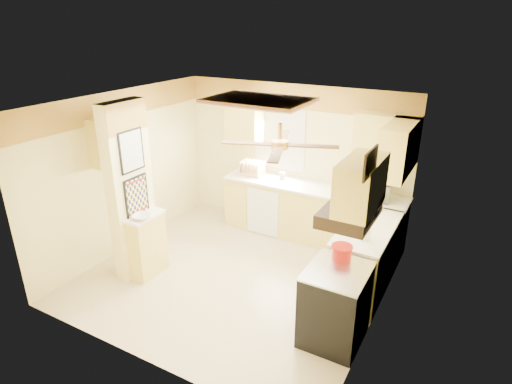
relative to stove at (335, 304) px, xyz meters
The scene contains 34 objects.
floor 1.82m from the stove, 161.77° to the left, with size 4.00×4.00×0.00m, color beige.
ceiling 2.69m from the stove, 161.77° to the left, with size 4.00×4.00×0.00m, color white.
wall_back 3.07m from the stove, 124.28° to the left, with size 4.00×4.00×0.00m, color #F5E395.
wall_front 2.29m from the stove, 141.04° to the right, with size 4.00×4.00×0.00m, color #F5E395.
wall_left 3.79m from the stove, behind, with size 3.80×3.80×0.00m, color #F5E395.
wall_right 1.02m from the stove, 59.02° to the left, with size 3.80×3.80×0.00m, color #F5E395.
wallpaper_border 3.48m from the stove, 124.50° to the left, with size 4.00×0.02×0.40m, color #FFCC4B.
partition_column 3.12m from the stove, behind, with size 0.20×0.70×2.50m, color #F5E395.
partition_ledge 2.80m from the stove, behind, with size 0.25×0.55×0.90m, color #ECDC5D.
ledge_top 2.84m from the stove, behind, with size 0.28×0.58×0.04m, color white.
lower_cabinets_back 2.45m from the stove, 118.55° to the left, with size 3.00×0.60×0.90m, color #ECDC5D.
lower_cabinets_right 1.15m from the stove, 88.49° to the left, with size 0.60×1.40×0.90m, color #ECDC5D.
countertop_back 2.48m from the stove, 118.66° to the left, with size 3.04×0.64×0.04m, color white.
countertop_right 1.24m from the stove, 88.99° to the left, with size 0.64×1.44×0.04m, color white.
dishwasher_panel 2.66m from the stove, 136.25° to the left, with size 0.58×0.02×0.80m, color white.
window 3.29m from the stove, 128.23° to the left, with size 0.92×0.02×1.02m.
upper_cab_back_left 3.67m from the stove, 137.92° to the left, with size 0.60×0.35×0.70m, color #ECDC5D.
upper_cab_back_right 2.67m from the stove, 93.01° to the left, with size 0.90×0.35×0.70m, color #ECDC5D.
upper_cab_right 2.28m from the stove, 85.07° to the left, with size 0.35×1.00×0.70m, color #ECDC5D.
upper_cab_left_wall 3.77m from the stove, behind, with size 0.35×0.75×0.70m, color #ECDC5D.
upper_cab_over_stove 1.50m from the stove, ahead, with size 0.35×0.76×0.52m, color #ECDC5D.
stove is the anchor object (origin of this frame).
range_hood 1.16m from the stove, ahead, with size 0.50×0.76×0.14m, color black.
poster_menu 3.22m from the stove, behind, with size 0.02×0.42×0.57m.
poster_nashville 3.00m from the stove, behind, with size 0.02×0.42×0.57m.
ceiling_light_panel 2.75m from the stove, 146.22° to the left, with size 1.35×0.95×0.06m.
ceiling_fan 1.95m from the stove, 167.38° to the right, with size 1.15×1.15×0.26m.
vent_grate 1.90m from the stove, 48.45° to the right, with size 0.02×0.40×0.25m, color black.
microwave 2.21m from the stove, 95.37° to the left, with size 0.52×0.35×0.29m, color white.
bowl 2.80m from the stove, behind, with size 0.24×0.24×0.06m, color white.
dutch_oven 0.60m from the stove, 101.36° to the left, with size 0.24×0.24×0.16m.
kettle 0.98m from the stove, 84.94° to the left, with size 0.13×0.13×0.20m.
dish_rack 3.23m from the stove, 136.84° to the left, with size 0.41×0.30×0.24m.
utensil_crock 2.88m from the stove, 128.33° to the left, with size 0.09×0.09×0.19m.
Camera 1 is at (2.83, -4.49, 3.47)m, focal length 30.00 mm.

